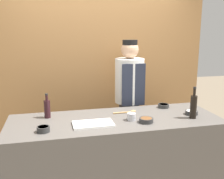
% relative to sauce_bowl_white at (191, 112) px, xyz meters
% --- Properties ---
extents(cabinet_wall, '(3.17, 0.18, 2.40)m').
position_rel_sauce_bowl_white_xyz_m(cabinet_wall, '(-0.85, 1.22, 0.23)').
color(cabinet_wall, olive).
rests_on(cabinet_wall, ground_plane).
extents(counter, '(2.21, 0.80, 0.95)m').
position_rel_sauce_bowl_white_xyz_m(counter, '(-0.85, 0.04, -0.50)').
color(counter, '#514C47').
rests_on(counter, ground_plane).
extents(sauce_bowl_white, '(0.13, 0.13, 0.04)m').
position_rel_sauce_bowl_white_xyz_m(sauce_bowl_white, '(0.00, 0.00, 0.00)').
color(sauce_bowl_white, '#2D2D2D').
rests_on(sauce_bowl_white, counter).
extents(sauce_bowl_orange, '(0.12, 0.12, 0.05)m').
position_rel_sauce_bowl_white_xyz_m(sauce_bowl_orange, '(-1.58, -0.16, 0.01)').
color(sauce_bowl_orange, '#2D2D2D').
rests_on(sauce_bowl_orange, counter).
extents(sauce_bowl_brown, '(0.14, 0.14, 0.05)m').
position_rel_sauce_bowl_white_xyz_m(sauce_bowl_brown, '(-0.58, -0.13, 0.00)').
color(sauce_bowl_brown, '#2D2D2D').
rests_on(sauce_bowl_brown, counter).
extents(sauce_bowl_red, '(0.13, 0.13, 0.04)m').
position_rel_sauce_bowl_white_xyz_m(sauce_bowl_red, '(-0.19, 0.31, 0.00)').
color(sauce_bowl_red, '#2D2D2D').
rests_on(sauce_bowl_red, counter).
extents(cutting_board, '(0.40, 0.23, 0.02)m').
position_rel_sauce_bowl_white_xyz_m(cutting_board, '(-1.11, -0.08, -0.01)').
color(cutting_board, white).
rests_on(cutting_board, counter).
extents(bottle_soy, '(0.07, 0.07, 0.34)m').
position_rel_sauce_bowl_white_xyz_m(bottle_soy, '(-0.05, -0.12, 0.11)').
color(bottle_soy, black).
rests_on(bottle_soy, counter).
extents(bottle_wine, '(0.07, 0.07, 0.26)m').
position_rel_sauce_bowl_white_xyz_m(bottle_wine, '(-1.54, 0.25, 0.08)').
color(bottle_wine, black).
rests_on(bottle_wine, counter).
extents(cup_steel, '(0.09, 0.09, 0.08)m').
position_rel_sauce_bowl_white_xyz_m(cup_steel, '(-0.70, -0.04, 0.01)').
color(cup_steel, '#B7B7BC').
rests_on(cup_steel, counter).
extents(wooden_spoon, '(0.26, 0.05, 0.03)m').
position_rel_sauce_bowl_white_xyz_m(wooden_spoon, '(-0.67, 0.21, -0.01)').
color(wooden_spoon, '#B2844C').
rests_on(wooden_spoon, counter).
extents(chef_center, '(0.38, 0.38, 1.74)m').
position_rel_sauce_bowl_white_xyz_m(chef_center, '(-0.50, 0.72, -0.03)').
color(chef_center, '#28282D').
rests_on(chef_center, ground_plane).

